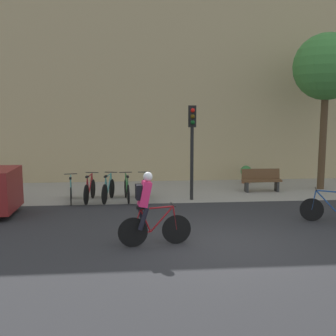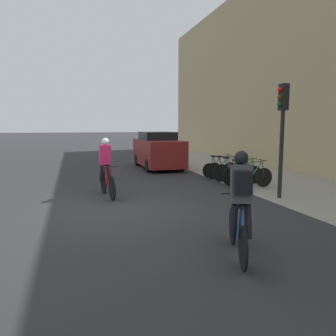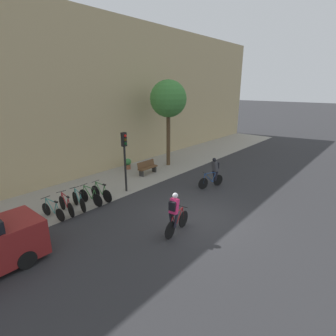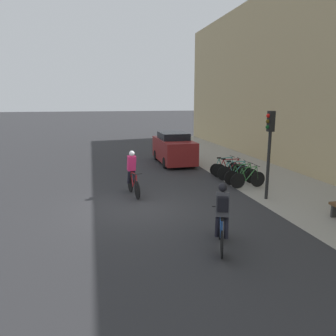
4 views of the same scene
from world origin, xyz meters
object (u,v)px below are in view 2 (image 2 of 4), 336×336
parked_bike_3 (243,174)px  parked_bike_4 (252,176)px  parked_bike_2 (234,171)px  traffic_light_pole (282,120)px  parked_bike_1 (226,169)px  parked_bike_0 (220,168)px  parked_car (158,151)px  cyclist_pink (106,166)px  cyclist_grey (240,203)px

parked_bike_3 → parked_bike_4: (0.65, 0.00, 0.00)m
parked_bike_2 → traffic_light_pole: bearing=-1.1°
parked_bike_1 → parked_bike_4: size_ratio=1.05×
parked_bike_2 → parked_bike_3: parked_bike_2 is taller
parked_bike_0 → parked_bike_2: parked_bike_2 is taller
parked_bike_1 → parked_car: size_ratio=0.40×
cyclist_pink → parked_bike_0: (-2.51, 5.02, -0.56)m
parked_bike_3 → parked_bike_2: bearing=179.9°
cyclist_pink → parked_bike_4: 5.06m
parked_bike_0 → parked_bike_1: (0.65, 0.00, 0.03)m
cyclist_grey → parked_bike_3: (-6.11, 3.47, -0.54)m
parked_bike_0 → parked_car: size_ratio=0.38×
cyclist_grey → parked_bike_3: size_ratio=1.03×
parked_bike_0 → parked_bike_1: parked_bike_1 is taller
parked_bike_0 → parked_bike_3: parked_bike_3 is taller
parked_bike_0 → cyclist_pink: bearing=-63.5°
cyclist_grey → traffic_light_pole: traffic_light_pole is taller
parked_bike_0 → parked_bike_4: (2.61, 0.00, 0.02)m
parked_bike_1 → traffic_light_pole: 4.12m
parked_bike_0 → parked_bike_2: bearing=0.1°
cyclist_grey → parked_car: (-11.64, 1.68, -0.05)m
parked_bike_4 → traffic_light_pole: (1.67, -0.06, 1.94)m
parked_bike_1 → parked_bike_2: parked_bike_2 is taller
cyclist_grey → parked_car: size_ratio=0.41×
cyclist_grey → parked_bike_1: 8.21m
parked_bike_4 → parked_bike_2: bearing=-180.0°
parked_bike_2 → parked_bike_3: size_ratio=0.99×
cyclist_grey → traffic_light_pole: size_ratio=0.53×
parked_bike_1 → parked_bike_2: size_ratio=1.01×
parked_bike_2 → parked_bike_4: 1.31m
cyclist_grey → traffic_light_pole: bearing=138.0°
parked_bike_0 → traffic_light_pole: 4.71m
parked_bike_1 → traffic_light_pole: traffic_light_pole is taller
cyclist_grey → parked_bike_2: size_ratio=1.05×
parked_bike_2 → cyclist_grey: bearing=-27.1°
cyclist_pink → cyclist_grey: cyclist_pink is taller
cyclist_grey → traffic_light_pole: 5.28m
cyclist_pink → traffic_light_pole: size_ratio=0.53×
parked_bike_0 → parked_car: bearing=-153.4°
parked_bike_0 → parked_bike_3: size_ratio=0.95×
parked_bike_1 → parked_bike_2: bearing=0.0°
parked_bike_3 → cyclist_grey: bearing=-29.6°
parked_bike_2 → parked_car: size_ratio=0.40×
cyclist_grey → parked_bike_3: cyclist_grey is taller
cyclist_pink → parked_bike_3: size_ratio=1.05×
parked_bike_4 → parked_car: 6.45m
parked_bike_1 → cyclist_grey: bearing=-25.1°
parked_bike_2 → parked_bike_4: (1.31, 0.00, -0.01)m
cyclist_pink → cyclist_grey: bearing=15.7°
cyclist_pink → parked_bike_3: bearing=96.2°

